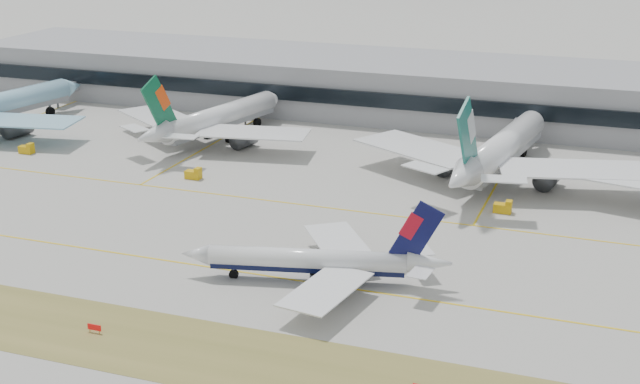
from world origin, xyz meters
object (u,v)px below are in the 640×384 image
at_px(widebody_cathay, 500,152).
at_px(terminal, 428,88).
at_px(widebody_eva, 215,120).
at_px(taxiing_airliner, 317,261).

relative_size(widebody_cathay, terminal, 0.24).
height_order(widebody_eva, widebody_cathay, widebody_cathay).
height_order(taxiing_airliner, terminal, terminal).
xyz_separation_m(taxiing_airliner, widebody_cathay, (18.82, 65.20, 2.70)).
distance_m(widebody_cathay, terminal, 61.32).
xyz_separation_m(widebody_eva, terminal, (43.80, 46.91, 1.94)).
bearing_deg(taxiing_airliner, terminal, -98.22).
height_order(taxiing_airliner, widebody_eva, widebody_eva).
bearing_deg(widebody_eva, widebody_cathay, -83.48).
height_order(taxiing_airliner, widebody_cathay, widebody_cathay).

